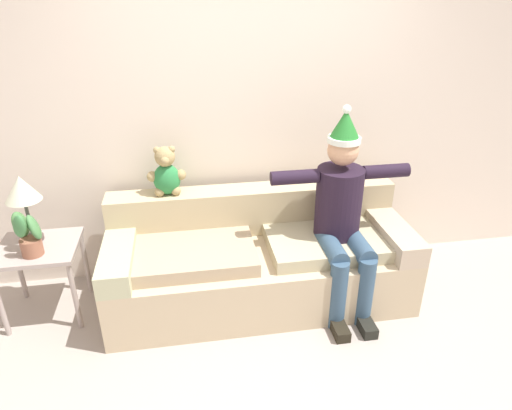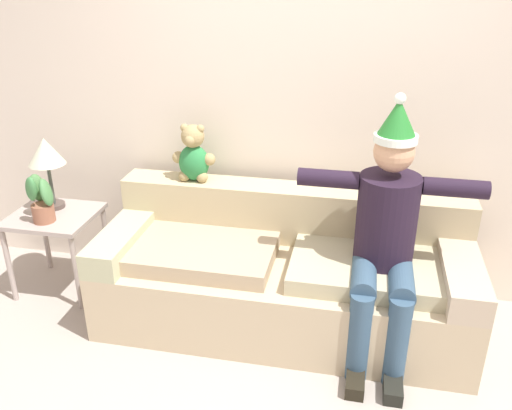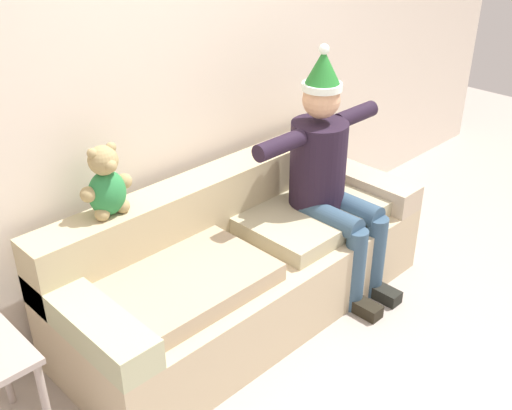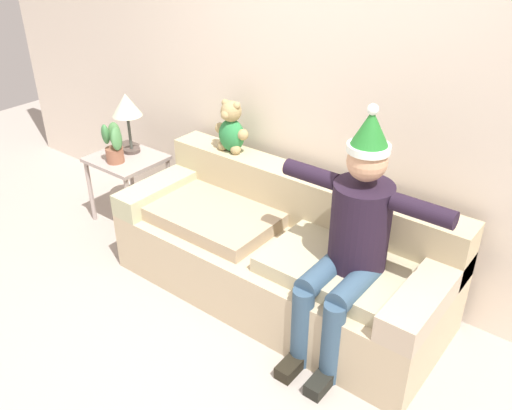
{
  "view_description": "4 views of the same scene",
  "coord_description": "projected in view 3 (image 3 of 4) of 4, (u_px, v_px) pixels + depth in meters",
  "views": [
    {
      "loc": [
        -0.51,
        -1.86,
        2.22
      ],
      "look_at": [
        -0.05,
        0.87,
        0.87
      ],
      "focal_mm": 31.38,
      "sensor_mm": 36.0,
      "label": 1
    },
    {
      "loc": [
        0.41,
        -1.86,
        2.14
      ],
      "look_at": [
        -0.17,
        0.98,
        0.81
      ],
      "focal_mm": 37.88,
      "sensor_mm": 36.0,
      "label": 2
    },
    {
      "loc": [
        -2.04,
        -1.16,
        2.34
      ],
      "look_at": [
        -0.04,
        0.86,
        0.79
      ],
      "focal_mm": 43.01,
      "sensor_mm": 36.0,
      "label": 3
    },
    {
      "loc": [
        1.72,
        -1.47,
        2.42
      ],
      "look_at": [
        -0.05,
        0.81,
        0.78
      ],
      "focal_mm": 38.23,
      "sensor_mm": 36.0,
      "label": 4
    }
  ],
  "objects": [
    {
      "name": "ground_plane",
      "position": [
        381.0,
        396.0,
        3.1
      ],
      "size": [
        10.0,
        10.0,
        0.0
      ],
      "primitive_type": "plane",
      "color": "#AA9E93"
    },
    {
      "name": "back_wall",
      "position": [
        174.0,
        73.0,
        3.43
      ],
      "size": [
        7.0,
        0.1,
        2.7
      ],
      "primitive_type": "cube",
      "color": "beige",
      "rests_on": "ground_plane"
    },
    {
      "name": "couch",
      "position": [
        241.0,
        263.0,
        3.59
      ],
      "size": [
        2.26,
        0.89,
        0.8
      ],
      "color": "#C1AC8A",
      "rests_on": "ground_plane"
    },
    {
      "name": "person_seated",
      "position": [
        330.0,
        173.0,
        3.64
      ],
      "size": [
        1.02,
        0.77,
        1.51
      ],
      "color": "black",
      "rests_on": "ground_plane"
    },
    {
      "name": "teddy_bear",
      "position": [
        106.0,
        184.0,
        3.04
      ],
      "size": [
        0.29,
        0.17,
        0.38
      ],
      "color": "#2B8142",
      "rests_on": "couch"
    }
  ]
}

